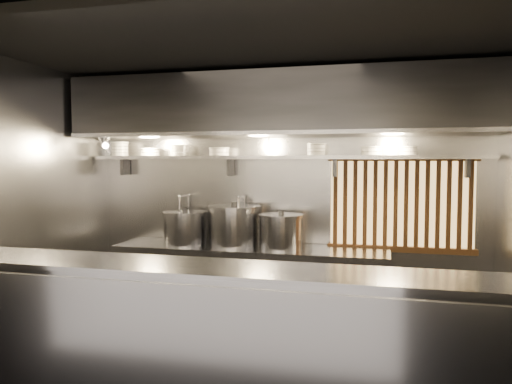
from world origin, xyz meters
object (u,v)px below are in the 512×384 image
at_px(heat_lamp, 104,141).
at_px(stock_pot_left, 185,228).
at_px(pendant_bulb, 269,150).
at_px(stock_pot_mid, 281,231).
at_px(stock_pot_right, 234,225).

relative_size(heat_lamp, stock_pot_left, 0.54).
distance_m(pendant_bulb, stock_pot_left, 1.29).
distance_m(stock_pot_mid, stock_pot_right, 0.55).
relative_size(stock_pot_left, stock_pot_right, 1.07).
distance_m(stock_pot_left, stock_pot_mid, 1.10).
distance_m(pendant_bulb, stock_pot_right, 0.92).
xyz_separation_m(stock_pot_left, stock_pot_mid, (1.10, 0.02, -0.00)).
bearing_deg(pendant_bulb, stock_pot_left, -173.30).
distance_m(heat_lamp, pendant_bulb, 1.83).
bearing_deg(stock_pot_mid, pendant_bulb, 148.87).
distance_m(stock_pot_left, stock_pot_right, 0.56).
bearing_deg(stock_pot_left, stock_pot_mid, 0.80).
relative_size(stock_pot_left, stock_pot_mid, 1.28).
bearing_deg(heat_lamp, stock_pot_mid, 7.41).
relative_size(pendant_bulb, stock_pot_mid, 0.37).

